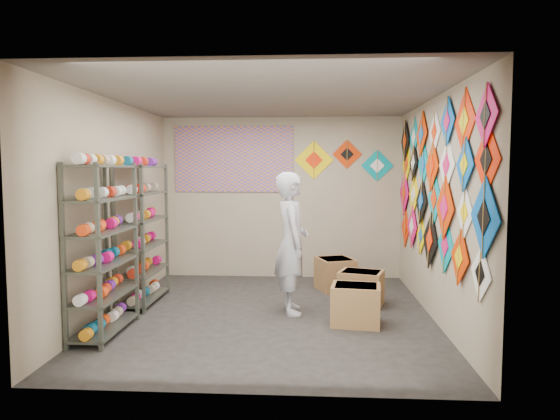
# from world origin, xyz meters

# --- Properties ---
(ground) EXTENTS (4.50, 4.50, 0.00)m
(ground) POSITION_xyz_m (0.00, 0.00, 0.00)
(ground) COLOR black
(room_walls) EXTENTS (4.50, 4.50, 4.50)m
(room_walls) POSITION_xyz_m (0.00, 0.00, 1.64)
(room_walls) COLOR tan
(room_walls) RESTS_ON ground
(shelf_rack_front) EXTENTS (0.40, 1.10, 1.90)m
(shelf_rack_front) POSITION_xyz_m (-1.78, -0.85, 0.95)
(shelf_rack_front) COLOR #4C5147
(shelf_rack_front) RESTS_ON ground
(shelf_rack_back) EXTENTS (0.40, 1.10, 1.90)m
(shelf_rack_back) POSITION_xyz_m (-1.78, 0.45, 0.95)
(shelf_rack_back) COLOR #4C5147
(shelf_rack_back) RESTS_ON ground
(string_spools) EXTENTS (0.12, 2.36, 0.12)m
(string_spools) POSITION_xyz_m (-1.78, -0.20, 1.05)
(string_spools) COLOR #F20C78
(string_spools) RESTS_ON ground
(kite_wall_display) EXTENTS (0.06, 4.37, 2.03)m
(kite_wall_display) POSITION_xyz_m (1.98, 0.05, 1.63)
(kite_wall_display) COLOR white
(kite_wall_display) RESTS_ON room_walls
(back_wall_kites) EXTENTS (1.64, 0.02, 0.70)m
(back_wall_kites) POSITION_xyz_m (1.01, 2.24, 1.98)
(back_wall_kites) COLOR #FCDB00
(back_wall_kites) RESTS_ON room_walls
(poster) EXTENTS (2.00, 0.01, 1.10)m
(poster) POSITION_xyz_m (-0.80, 2.23, 2.00)
(poster) COLOR #584FAB
(poster) RESTS_ON room_walls
(shopkeeper) EXTENTS (0.79, 0.64, 1.79)m
(shopkeeper) POSITION_xyz_m (0.26, 0.12, 0.90)
(shopkeeper) COLOR silver
(shopkeeper) RESTS_ON ground
(carton_a) EXTENTS (0.62, 0.54, 0.47)m
(carton_a) POSITION_xyz_m (1.03, -0.33, 0.24)
(carton_a) COLOR #9E7545
(carton_a) RESTS_ON ground
(carton_b) EXTENTS (0.67, 0.61, 0.46)m
(carton_b) POSITION_xyz_m (1.18, 0.53, 0.23)
(carton_b) COLOR #9E7545
(carton_b) RESTS_ON ground
(carton_c) EXTENTS (0.65, 0.69, 0.48)m
(carton_c) POSITION_xyz_m (0.88, 1.36, 0.24)
(carton_c) COLOR #9E7545
(carton_c) RESTS_ON ground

